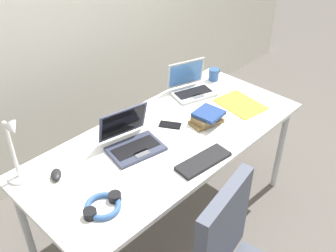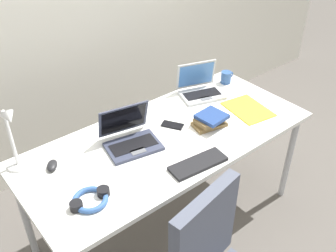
{
  "view_description": "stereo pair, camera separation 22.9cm",
  "coord_description": "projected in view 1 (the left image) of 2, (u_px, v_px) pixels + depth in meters",
  "views": [
    {
      "loc": [
        -1.35,
        -1.3,
        2.13
      ],
      "look_at": [
        0.0,
        0.0,
        0.82
      ],
      "focal_mm": 41.5,
      "sensor_mm": 36.0,
      "label": 1
    },
    {
      "loc": [
        -1.18,
        -1.46,
        2.13
      ],
      "look_at": [
        0.0,
        0.0,
        0.82
      ],
      "focal_mm": 41.5,
      "sensor_mm": 36.0,
      "label": 2
    }
  ],
  "objects": [
    {
      "name": "ground_plane",
      "position": [
        168.0,
        220.0,
        2.76
      ],
      "size": [
        12.0,
        12.0,
        0.0
      ],
      "primitive_type": "plane",
      "color": "#56514C"
    },
    {
      "name": "computer_mouse",
      "position": [
        56.0,
        175.0,
        2.03
      ],
      "size": [
        0.1,
        0.11,
        0.03
      ],
      "primitive_type": "ellipsoid",
      "rotation": [
        0.0,
        0.0,
        -0.59
      ],
      "color": "black",
      "rests_on": "desk"
    },
    {
      "name": "coffee_mug",
      "position": [
        214.0,
        74.0,
        2.91
      ],
      "size": [
        0.11,
        0.08,
        0.09
      ],
      "color": "#2D518C",
      "rests_on": "desk"
    },
    {
      "name": "cell_phone",
      "position": [
        170.0,
        125.0,
        2.43
      ],
      "size": [
        0.12,
        0.15,
        0.01
      ],
      "primitive_type": "cube",
      "rotation": [
        0.0,
        0.0,
        0.54
      ],
      "color": "black",
      "rests_on": "desk"
    },
    {
      "name": "laptop_by_keyboard",
      "position": [
        191.0,
        87.0,
        2.75
      ],
      "size": [
        0.35,
        0.31,
        0.22
      ],
      "color": "#B7BABC",
      "rests_on": "desk"
    },
    {
      "name": "external_keyboard",
      "position": [
        203.0,
        161.0,
        2.14
      ],
      "size": [
        0.34,
        0.16,
        0.02
      ],
      "primitive_type": "cube",
      "rotation": [
        0.0,
        0.0,
        -0.11
      ],
      "color": "black",
      "rests_on": "desk"
    },
    {
      "name": "desk",
      "position": [
        168.0,
        144.0,
        2.37
      ],
      "size": [
        1.8,
        0.8,
        0.74
      ],
      "color": "white",
      "rests_on": "ground_plane"
    },
    {
      "name": "headphones",
      "position": [
        103.0,
        206.0,
        1.86
      ],
      "size": [
        0.21,
        0.18,
        0.04
      ],
      "color": "#335999",
      "rests_on": "desk"
    },
    {
      "name": "book_stack",
      "position": [
        207.0,
        118.0,
        2.43
      ],
      "size": [
        0.22,
        0.17,
        0.08
      ],
      "color": "brown",
      "rests_on": "desk"
    },
    {
      "name": "desk_lamp",
      "position": [
        15.0,
        151.0,
        1.91
      ],
      "size": [
        0.12,
        0.18,
        0.4
      ],
      "color": "white",
      "rests_on": "desk"
    },
    {
      "name": "paper_folder_back_left",
      "position": [
        240.0,
        104.0,
        2.63
      ],
      "size": [
        0.28,
        0.34,
        0.01
      ],
      "primitive_type": "cube",
      "rotation": [
        0.0,
        0.0,
        -0.17
      ],
      "color": "gold",
      "rests_on": "desk"
    },
    {
      "name": "wall_back",
      "position": [
        51.0,
        4.0,
        2.64
      ],
      "size": [
        6.0,
        0.13,
        2.6
      ],
      "color": "silver",
      "rests_on": "ground_plane"
    },
    {
      "name": "laptop_front_left",
      "position": [
        132.0,
        140.0,
        2.23
      ],
      "size": [
        0.35,
        0.33,
        0.22
      ],
      "color": "#33384C",
      "rests_on": "desk"
    }
  ]
}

